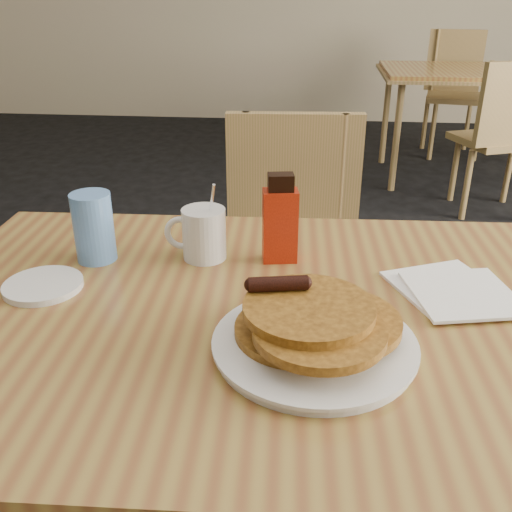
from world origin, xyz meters
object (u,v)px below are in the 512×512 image
Objects in this scene: pancake_plate at (314,333)px; coffee_mug at (203,233)px; chair_neighbor_near at (503,126)px; chair_main_far at (291,241)px; blue_tumbler at (94,227)px; main_table at (271,328)px; syrup_bottle at (280,221)px; chair_neighbor_far at (455,82)px; neighbor_table at (478,75)px.

pancake_plate is 0.38m from coffee_mug.
chair_neighbor_near is at bearing 55.43° from coffee_mug.
blue_tumbler is (-0.37, -0.59, 0.27)m from chair_main_far.
chair_neighbor_near is at bearing 65.65° from main_table.
chair_main_far is at bearing -143.91° from chair_neighbor_near.
syrup_bottle reaches higher than main_table.
coffee_mug is at bearing -98.14° from chair_neighbor_far.
pancake_plate is (-1.08, -4.07, 0.22)m from chair_neighbor_far.
chair_neighbor_far reaches higher than coffee_mug.
chair_main_far is at bearing -98.73° from chair_neighbor_far.
coffee_mug is (-1.29, -3.04, 0.10)m from neighbor_table.
pancake_plate is (0.07, -0.87, 0.23)m from chair_main_far.
coffee_mug is 0.16m from syrup_bottle.
blue_tumbler is at bearing -143.74° from chair_neighbor_near.
coffee_mug is at bearing 126.57° from pancake_plate.
coffee_mug is at bearing -109.30° from chair_main_far.
main_table is at bearing -23.67° from blue_tumbler.
chair_main_far is at bearing 80.71° from syrup_bottle.
chair_neighbor_far reaches higher than pancake_plate.
chair_main_far is 3.40m from chair_neighbor_far.
coffee_mug is at bearing 128.88° from main_table.
main_table is 8.21× the size of coffee_mug.
chair_neighbor_near is (1.12, 2.48, -0.17)m from main_table.
main_table is 4.12m from chair_neighbor_far.
chair_neighbor_near is (-0.02, -0.75, -0.17)m from neighbor_table.
main_table is at bearing -109.46° from neighbor_table.
neighbor_table is 1.41× the size of chair_main_far.
chair_neighbor_near is 5.45× the size of coffee_mug.
chair_neighbor_near is 2.87× the size of pancake_plate.
neighbor_table is at bearing -80.31° from chair_neighbor_far.
main_table is 0.23m from syrup_bottle.
neighbor_table is at bearing 60.50° from syrup_bottle.
syrup_bottle is at bearing -93.89° from chair_main_far.
blue_tumbler is (-1.51, -3.07, 0.11)m from neighbor_table.
coffee_mug is at bearing 172.84° from syrup_bottle.
main_table is at bearing -135.38° from chair_neighbor_near.
main_table is 1.48× the size of chair_main_far.
chair_neighbor_near is 2.63m from coffee_mug.
blue_tumbler reaches higher than neighbor_table.
coffee_mug is (-0.16, -0.56, 0.26)m from chair_main_far.
chair_neighbor_far reaches higher than chair_main_far.
chair_neighbor_far is 6.73× the size of blue_tumbler.
neighbor_table is 0.74m from chair_neighbor_far.
blue_tumbler is at bearing 147.82° from pancake_plate.
chair_neighbor_near is 4.97× the size of syrup_bottle.
chair_neighbor_far is at bearing 65.32° from coffee_mug.
blue_tumbler is at bearing -116.17° from neighbor_table.
blue_tumbler reaches higher than pancake_plate.
chair_neighbor_near reaches higher than blue_tumbler.
syrup_bottle reaches higher than chair_neighbor_near.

